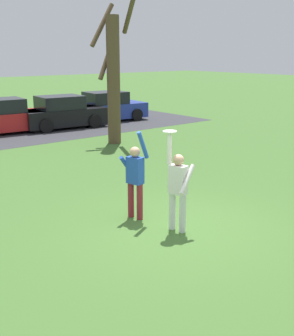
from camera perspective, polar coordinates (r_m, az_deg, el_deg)
name	(u,v)px	position (r m, az deg, el deg)	size (l,w,h in m)	color
ground_plane	(176,227)	(9.37, 3.86, -7.78)	(120.00, 120.00, 0.00)	#426B2D
person_catcher	(178,186)	(8.86, 4.12, -2.39)	(0.49, 0.58, 2.08)	silver
person_defender	(135,176)	(9.53, -1.59, -1.11)	(0.52, 0.61, 2.04)	maroon
frisbee_disc	(170,131)	(8.72, 3.03, 4.86)	(0.29, 0.29, 0.02)	white
parked_car_red	(3,117)	(21.17, -18.60, 6.38)	(4.25, 2.33, 1.59)	red
parked_car_black	(63,113)	(21.88, -11.13, 7.13)	(4.25, 2.33, 1.59)	black
parked_car_blue	(108,108)	(23.86, -5.23, 7.98)	(4.25, 2.33, 1.59)	#233893
parking_strip	(5,134)	(20.94, -18.35, 4.30)	(21.26, 6.40, 0.01)	#38383D
bare_tree_tall	(113,75)	(17.67, -4.47, 12.16)	(1.78, 1.78, 5.96)	brown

